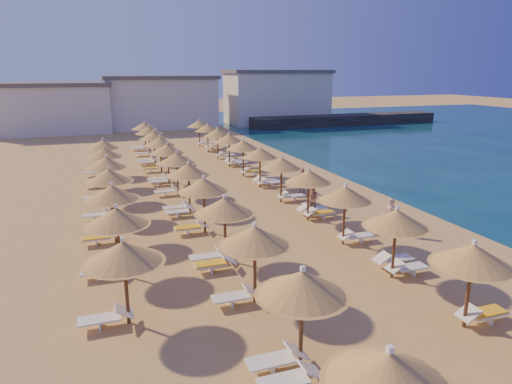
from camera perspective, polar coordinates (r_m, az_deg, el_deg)
name	(u,v)px	position (r m, az deg, el deg)	size (l,w,h in m)	color
ground	(272,238)	(22.50, 1.96, -5.81)	(220.00, 220.00, 0.00)	tan
jetty	(346,120)	(71.55, 11.16, 8.85)	(30.00, 4.00, 1.50)	black
hotel_blocks	(177,101)	(67.83, -9.84, 11.10)	(48.05, 9.62, 8.10)	beige
parasol_row_east	(270,158)	(29.83, 1.78, 4.21)	(2.61, 44.76, 2.97)	brown
parasol_row_west	(182,164)	(28.29, -9.21, 3.44)	(2.61, 44.76, 2.97)	brown
parasol_row_inland	(109,176)	(25.99, -17.91, 1.89)	(2.61, 25.60, 2.97)	brown
loungers	(210,197)	(28.57, -5.75, -0.63)	(13.25, 42.76, 0.66)	white
beachgoer_b	(313,199)	(26.39, 7.11, -0.93)	(0.78, 0.61, 1.61)	tan
beachgoer_c	(302,180)	(30.71, 5.76, 1.47)	(1.01, 0.42, 1.72)	tan
beachgoer_a	(390,216)	(23.87, 16.44, -2.91)	(0.66, 0.43, 1.81)	tan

